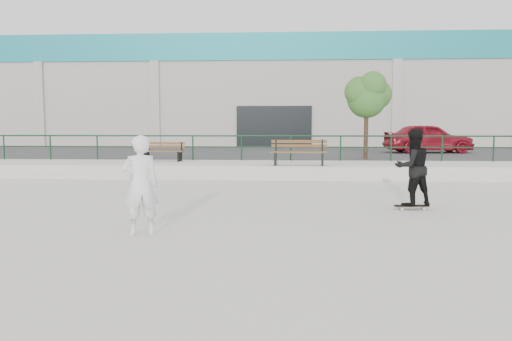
# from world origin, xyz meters

# --- Properties ---
(ground) EXTENTS (120.00, 120.00, 0.00)m
(ground) POSITION_xyz_m (0.00, 0.00, 0.00)
(ground) COLOR #B9B4A9
(ground) RESTS_ON ground
(ledge) EXTENTS (30.00, 3.00, 0.50)m
(ledge) POSITION_xyz_m (0.00, 9.50, 0.25)
(ledge) COLOR silver
(ledge) RESTS_ON ground
(parking_strip) EXTENTS (60.00, 14.00, 0.50)m
(parking_strip) POSITION_xyz_m (0.00, 18.00, 0.25)
(parking_strip) COLOR #363636
(parking_strip) RESTS_ON ground
(railing) EXTENTS (28.00, 0.06, 1.03)m
(railing) POSITION_xyz_m (-0.00, 10.80, 1.24)
(railing) COLOR #13341D
(railing) RESTS_ON ledge
(commercial_building) EXTENTS (44.20, 16.33, 8.00)m
(commercial_building) POSITION_xyz_m (-0.00, 31.99, 4.58)
(commercial_building) COLOR beige
(commercial_building) RESTS_ON ground
(bench_left) EXTENTS (1.71, 0.67, 0.77)m
(bench_left) POSITION_xyz_m (-4.08, 10.26, 0.88)
(bench_left) COLOR brown
(bench_left) RESTS_ON ledge
(bench_right) EXTENTS (2.03, 0.68, 0.92)m
(bench_right) POSITION_xyz_m (1.27, 8.47, 0.96)
(bench_right) COLOR brown
(bench_right) RESTS_ON ledge
(tree) EXTENTS (2.05, 1.82, 3.64)m
(tree) POSITION_xyz_m (4.20, 11.88, 3.23)
(tree) COLOR #443122
(tree) RESTS_ON parking_strip
(red_car) EXTENTS (4.63, 2.25, 1.52)m
(red_car) POSITION_xyz_m (8.18, 17.01, 1.26)
(red_car) COLOR maroon
(red_car) RESTS_ON parking_strip
(skateboard) EXTENTS (0.80, 0.28, 0.09)m
(skateboard) POSITION_xyz_m (3.72, 2.20, 0.07)
(skateboard) COLOR black
(skateboard) RESTS_ON ground
(standing_skater) EXTENTS (1.01, 0.88, 1.77)m
(standing_skater) POSITION_xyz_m (3.72, 2.20, 0.98)
(standing_skater) COLOR black
(standing_skater) RESTS_ON skateboard
(seated_skater) EXTENTS (0.76, 0.64, 1.77)m
(seated_skater) POSITION_xyz_m (-1.74, -0.84, 0.89)
(seated_skater) COLOR white
(seated_skater) RESTS_ON ground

